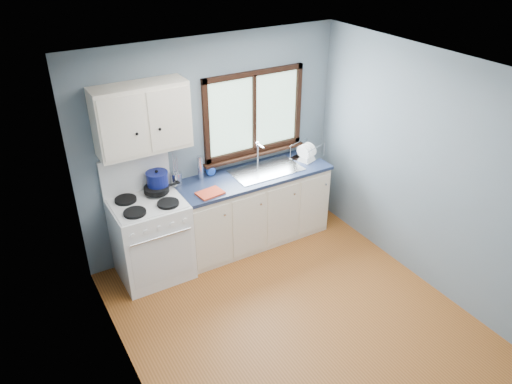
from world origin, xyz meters
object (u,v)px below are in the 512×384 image
utensil_crock (177,179)px  base_cabinets (253,211)px  gas_range (151,237)px  thermos (200,168)px  stockpot (157,181)px  dish_rack (307,154)px  skillet (157,189)px  sink (266,175)px

utensil_crock → base_cabinets: bearing=-12.6°
gas_range → thermos: bearing=16.2°
stockpot → dish_rack: bearing=-2.8°
utensil_crock → dish_rack: size_ratio=0.89×
base_cabinets → dish_rack: 0.98m
gas_range → skillet: 0.53m
skillet → utensil_crock: utensil_crock is taller
skillet → thermos: (0.56, 0.09, 0.08)m
base_cabinets → utensil_crock: bearing=167.4°
skillet → dish_rack: bearing=-5.5°
skillet → gas_range: bearing=-147.0°
base_cabinets → sink: bearing=-0.1°
base_cabinets → stockpot: stockpot is taller
gas_range → stockpot: size_ratio=4.99×
skillet → dish_rack: size_ratio=0.96×
gas_range → dish_rack: bearing=1.7°
skillet → utensil_crock: size_ratio=1.08×
gas_range → skillet: size_ratio=3.22×
gas_range → base_cabinets: gas_range is taller
base_cabinets → thermos: thermos is taller
gas_range → base_cabinets: size_ratio=0.74×
stockpot → sink: bearing=-6.2°
thermos → utensil_crock: bearing=179.2°
stockpot → dish_rack: (1.92, -0.10, -0.09)m
skillet → utensil_crock: (0.27, 0.09, 0.01)m
stockpot → base_cabinets: bearing=-7.2°
utensil_crock → dish_rack: (1.68, -0.15, -0.03)m
sink → dish_rack: (0.62, 0.05, 0.11)m
base_cabinets → utensil_crock: size_ratio=4.72×
sink → gas_range: bearing=-179.3°
stockpot → thermos: (0.53, 0.05, -0.00)m
skillet → thermos: size_ratio=1.46×
base_cabinets → sink: sink is taller
base_cabinets → thermos: bearing=161.8°
dish_rack → gas_range: bearing=163.0°
stockpot → utensil_crock: size_ratio=0.70×
gas_range → thermos: 0.95m
sink → thermos: (-0.76, 0.19, 0.21)m
gas_range → utensil_crock: bearing=26.4°
stockpot → utensil_crock: bearing=13.0°
skillet → stockpot: size_ratio=1.55×
sink → thermos: 0.81m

